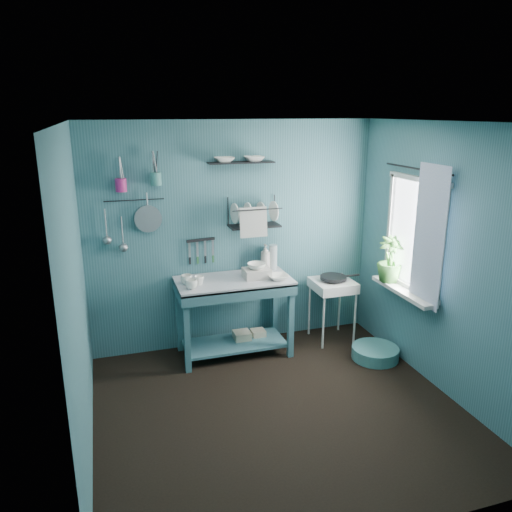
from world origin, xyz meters
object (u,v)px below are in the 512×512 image
object	(u,v)px
utensil_cup_teal	(156,179)
floor_basin	(375,353)
potted_plant	(390,259)
mug_mid	(199,280)
water_bottle	(273,257)
work_counter	(234,317)
hotplate_stand	(332,310)
mug_left	(191,284)
mug_right	(187,280)
utensil_cup_magenta	(121,185)
storage_tin_small	(258,338)
wash_tub	(257,273)
storage_tin_large	(242,341)
frying_pan	(333,278)
soap_bottle	(265,257)
dish_rack	(254,212)
colander	(148,219)

from	to	relation	value
utensil_cup_teal	floor_basin	bearing A→B (deg)	-20.82
potted_plant	mug_mid	bearing A→B (deg)	168.55
water_bottle	floor_basin	size ratio (longest dim) A/B	0.56
work_counter	hotplate_stand	size ratio (longest dim) A/B	1.69
mug_left	mug_right	size ratio (longest dim) A/B	1.00
utensil_cup_magenta	work_counter	bearing A→B (deg)	-12.79
hotplate_stand	utensil_cup_magenta	size ratio (longest dim) A/B	5.56
floor_basin	storage_tin_small	bearing A→B (deg)	149.76
wash_tub	storage_tin_large	bearing A→B (deg)	154.98
frying_pan	floor_basin	size ratio (longest dim) A/B	0.60
storage_tin_large	storage_tin_small	bearing A→B (deg)	8.53
water_bottle	storage_tin_large	world-z (taller)	water_bottle
hotplate_stand	frying_pan	xyz separation A→B (m)	(0.00, 0.00, 0.40)
wash_tub	frying_pan	size ratio (longest dim) A/B	0.93
soap_bottle	storage_tin_large	world-z (taller)	soap_bottle
storage_tin_large	frying_pan	bearing A→B (deg)	-2.01
utensil_cup_teal	mug_right	bearing A→B (deg)	-46.80
storage_tin_large	work_counter	bearing A→B (deg)	-153.43
wash_tub	potted_plant	xyz separation A→B (m)	(1.35, -0.44, 0.16)
mug_left	utensil_cup_magenta	world-z (taller)	utensil_cup_magenta
water_bottle	storage_tin_large	xyz separation A→B (m)	(-0.42, -0.17, -0.89)
work_counter	frying_pan	distance (m)	1.22
water_bottle	frying_pan	distance (m)	0.73
mug_left	hotplate_stand	distance (m)	1.75
dish_rack	potted_plant	bearing A→B (deg)	-35.81
water_bottle	colander	bearing A→B (deg)	177.72
utensil_cup_magenta	colander	bearing A→B (deg)	6.96
storage_tin_small	storage_tin_large	bearing A→B (deg)	-171.47
frying_pan	potted_plant	xyz separation A→B (m)	(0.42, -0.47, 0.31)
soap_bottle	utensil_cup_magenta	bearing A→B (deg)	178.32
mug_right	hotplate_stand	distance (m)	1.76
wash_tub	storage_tin_large	distance (m)	0.82
dish_rack	potted_plant	distance (m)	1.53
utensil_cup_magenta	colander	world-z (taller)	utensil_cup_magenta
mug_right	wash_tub	bearing A→B (deg)	-1.53
soap_bottle	floor_basin	xyz separation A→B (m)	(1.00, -0.77, -0.95)
dish_rack	storage_tin_small	bearing A→B (deg)	-95.25
frying_pan	colander	size ratio (longest dim) A/B	1.07
soap_bottle	dish_rack	bearing A→B (deg)	-177.18
storage_tin_large	floor_basin	world-z (taller)	storage_tin_large
mug_mid	mug_right	xyz separation A→B (m)	(-0.12, 0.06, 0.00)
storage_tin_large	storage_tin_small	distance (m)	0.20
mug_left	utensil_cup_teal	bearing A→B (deg)	121.65
storage_tin_large	dish_rack	bearing A→B (deg)	36.78
mug_right	storage_tin_large	xyz separation A→B (m)	(0.60, 0.05, -0.80)
water_bottle	utensil_cup_magenta	world-z (taller)	utensil_cup_magenta
storage_tin_large	floor_basin	distance (m)	1.46
mug_left	hotplate_stand	size ratio (longest dim) A/B	0.17
wash_tub	potted_plant	bearing A→B (deg)	-18.12
hotplate_stand	floor_basin	size ratio (longest dim) A/B	1.44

